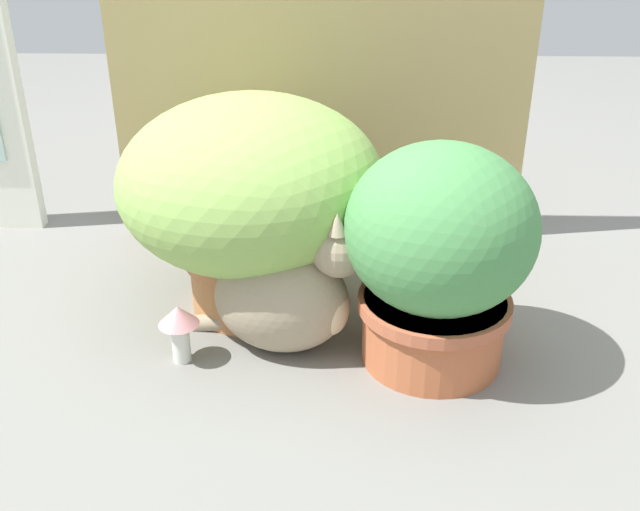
# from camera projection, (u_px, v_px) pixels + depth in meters

# --- Properties ---
(ground_plane) EXTENTS (6.00, 6.00, 0.00)m
(ground_plane) POSITION_uv_depth(u_px,v_px,m) (290.00, 338.00, 1.43)
(ground_plane) COLOR slate
(cardboard_backdrop) EXTENTS (1.02, 0.03, 0.99)m
(cardboard_backdrop) POSITION_uv_depth(u_px,v_px,m) (320.00, 41.00, 1.67)
(cardboard_backdrop) COLOR tan
(cardboard_backdrop) RESTS_ON ground
(grass_planter) EXTENTS (0.54, 0.54, 0.46)m
(grass_planter) POSITION_uv_depth(u_px,v_px,m) (252.00, 192.00, 1.43)
(grass_planter) COLOR #AE7141
(grass_planter) RESTS_ON ground
(leafy_planter) EXTENTS (0.34, 0.34, 0.43)m
(leafy_planter) POSITION_uv_depth(u_px,v_px,m) (439.00, 252.00, 1.27)
(leafy_planter) COLOR #BA623B
(leafy_planter) RESTS_ON ground
(cat) EXTENTS (0.38, 0.20, 0.32)m
(cat) POSITION_uv_depth(u_px,v_px,m) (290.00, 293.00, 1.35)
(cat) COLOR tan
(cat) RESTS_ON ground
(mushroom_ornament_red) EXTENTS (0.08, 0.08, 0.11)m
(mushroom_ornament_red) POSITION_uv_depth(u_px,v_px,m) (256.00, 287.00, 1.46)
(mushroom_ornament_red) COLOR silver
(mushroom_ornament_red) RESTS_ON ground
(mushroom_ornament_pink) EXTENTS (0.08, 0.08, 0.12)m
(mushroom_ornament_pink) POSITION_uv_depth(u_px,v_px,m) (179.00, 324.00, 1.32)
(mushroom_ornament_pink) COLOR silver
(mushroom_ornament_pink) RESTS_ON ground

